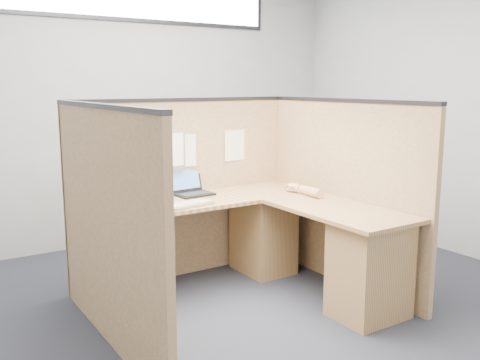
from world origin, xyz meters
TOP-DOWN VIEW (x-y plane):
  - floor at (0.00, 0.00)m, footprint 5.00×5.00m
  - wall_back at (0.00, 2.25)m, footprint 5.00×0.00m
  - wall_right at (2.50, 0.00)m, footprint 0.00×4.50m
  - clerestory_window at (0.00, 2.23)m, footprint 3.30×0.04m
  - cubicle_partitions at (0.00, 0.43)m, footprint 2.06×1.83m
  - l_desk at (0.18, 0.29)m, footprint 1.95×1.75m
  - laptop at (-0.01, 0.88)m, footprint 0.31×0.30m
  - keyboard at (-0.26, 0.48)m, footprint 0.46×0.22m
  - mouse at (0.78, 0.49)m, footprint 0.13×0.10m
  - hand_forearm at (0.79, 0.34)m, footprint 0.12×0.41m
  - blue_poster at (-0.53, 0.97)m, footprint 0.19×0.02m
  - american_flag at (-0.54, 0.96)m, footprint 0.19×0.01m
  - file_holder at (-0.16, 0.94)m, footprint 0.25×0.05m
  - paper_left at (-0.01, 0.97)m, footprint 0.22×0.02m
  - paper_right at (0.49, 0.97)m, footprint 0.21×0.02m

SIDE VIEW (x-z plane):
  - floor at x=0.00m, z-range 0.00..0.00m
  - l_desk at x=0.18m, z-range 0.03..0.76m
  - keyboard at x=-0.26m, z-range 0.73..0.76m
  - mouse at x=0.78m, z-range 0.73..0.78m
  - cubicle_partitions at x=0.00m, z-range 0.00..1.53m
  - hand_forearm at x=0.79m, z-range 0.73..0.81m
  - laptop at x=-0.01m, z-range 0.68..0.89m
  - paper_left at x=-0.01m, z-range 0.95..1.23m
  - file_holder at x=-0.16m, z-range 0.93..1.25m
  - paper_right at x=0.49m, z-range 0.97..1.24m
  - american_flag at x=-0.54m, z-range 1.05..1.38m
  - blue_poster at x=-0.53m, z-range 1.11..1.37m
  - wall_back at x=0.00m, z-range -1.10..3.90m
  - wall_right at x=2.50m, z-range -0.85..3.65m
  - clerestory_window at x=0.00m, z-range 2.26..2.64m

